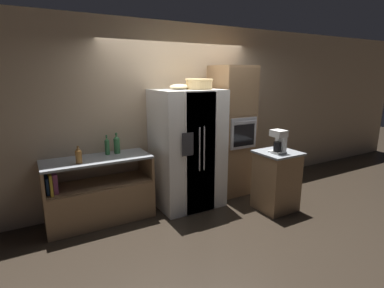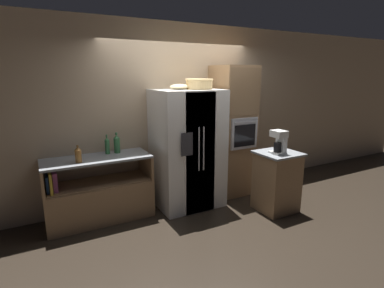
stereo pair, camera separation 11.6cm
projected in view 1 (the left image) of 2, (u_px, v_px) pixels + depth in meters
name	position (u px, v px, depth m)	size (l,w,h in m)	color
ground_plane	(191.00, 203.00, 4.82)	(20.00, 20.00, 0.00)	black
wall_back	(178.00, 113.00, 4.88)	(12.00, 0.06, 2.80)	tan
counter_left	(99.00, 198.00, 4.18)	(1.43, 0.58, 0.91)	#93704C
refrigerator	(187.00, 149.00, 4.60)	(0.98, 0.84, 1.80)	white
wall_oven	(231.00, 131.00, 5.07)	(0.61, 0.68, 2.16)	#93704C
island_counter	(276.00, 180.00, 4.51)	(0.58, 0.56, 0.90)	#93704C
wicker_basket	(199.00, 84.00, 4.42)	(0.41, 0.41, 0.15)	tan
fruit_bowl	(179.00, 87.00, 4.39)	(0.29, 0.29, 0.08)	beige
bottle_tall	(79.00, 155.00, 3.80)	(0.08, 0.08, 0.23)	brown
bottle_short	(107.00, 146.00, 4.21)	(0.06, 0.06, 0.28)	#33723F
bottle_wide	(117.00, 144.00, 4.27)	(0.09, 0.09, 0.30)	#33723F
coffee_maker	(279.00, 140.00, 4.31)	(0.18, 0.20, 0.34)	white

